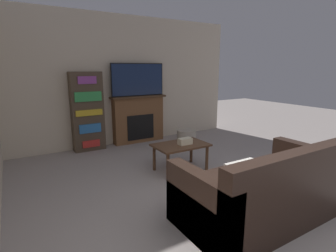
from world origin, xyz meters
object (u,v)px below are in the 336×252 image
at_px(tv, 138,80).
at_px(coffee_table, 181,148).
at_px(fireplace, 138,119).
at_px(couch, 264,192).
at_px(storage_basket, 187,135).
at_px(bookshelf, 87,112).

height_order(tv, coffee_table, tv).
bearing_deg(fireplace, coffee_table, -94.14).
distance_m(couch, storage_basket, 3.22).
xyz_separation_m(tv, storage_basket, (0.97, -0.47, -1.25)).
height_order(couch, coffee_table, couch).
relative_size(coffee_table, bookshelf, 0.55).
xyz_separation_m(fireplace, tv, (0.00, -0.02, 0.86)).
xyz_separation_m(tv, bookshelf, (-1.11, -0.00, -0.60)).
bearing_deg(storage_basket, coffee_table, -128.21).
relative_size(fireplace, coffee_table, 1.45).
distance_m(bookshelf, storage_basket, 2.23).
bearing_deg(bookshelf, fireplace, 1.17).
distance_m(fireplace, tv, 0.86).
bearing_deg(couch, coffee_table, 90.38).
height_order(fireplace, coffee_table, fireplace).
bearing_deg(tv, coffee_table, -94.18).
distance_m(fireplace, storage_basket, 1.15).
bearing_deg(fireplace, tv, -90.00).
bearing_deg(fireplace, couch, -92.06).
height_order(couch, bookshelf, bookshelf).
height_order(fireplace, bookshelf, bookshelf).
xyz_separation_m(couch, coffee_table, (-0.01, 1.62, 0.07)).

